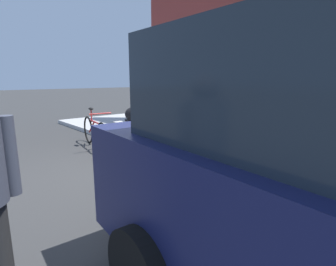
% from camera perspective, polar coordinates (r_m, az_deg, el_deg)
% --- Properties ---
extents(ground_plane, '(80.00, 80.00, 0.00)m').
position_cam_1_polar(ground_plane, '(4.67, -10.54, -8.55)').
color(ground_plane, '#353535').
extents(touring_motorcycle, '(2.16, 0.63, 1.41)m').
position_cam_1_polar(touring_motorcycle, '(4.56, -4.87, -0.83)').
color(touring_motorcycle, black).
rests_on(touring_motorcycle, ground_plane).
extents(parked_bicycle, '(1.73, 0.48, 0.93)m').
position_cam_1_polar(parked_bicycle, '(6.40, -15.56, 0.20)').
color(parked_bicycle, black).
rests_on(parked_bicycle, ground_plane).
extents(sandwich_board_sign, '(0.55, 0.43, 1.02)m').
position_cam_1_polar(sandwich_board_sign, '(6.75, -0.36, 3.47)').
color(sandwich_board_sign, '#1E511E').
rests_on(sandwich_board_sign, sidewalk_curb).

